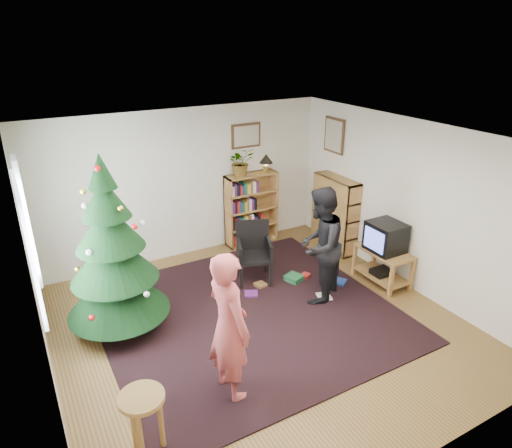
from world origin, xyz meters
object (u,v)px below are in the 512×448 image
bookshelf_right (335,213)px  table_lamp (266,160)px  bookshelf_back (251,208)px  stool (143,410)px  christmas_tree (113,261)px  crt_tv (386,237)px  potted_plant (241,162)px  picture_back (246,136)px  armchair (251,250)px  person_by_chair (320,246)px  tv_stand (383,263)px  picture_right (334,135)px  person_standing (229,326)px

bookshelf_right → table_lamp: table_lamp is taller
bookshelf_back → bookshelf_right: bearing=-38.2°
bookshelf_right → stool: bookshelf_right is taller
christmas_tree → bookshelf_back: 3.14m
bookshelf_right → crt_tv: bearing=174.8°
potted_plant → picture_back: bearing=37.1°
christmas_tree → crt_tv: size_ratio=4.62×
crt_tv → armchair: crt_tv is taller
stool → armchair: bearing=44.8°
bookshelf_right → table_lamp: size_ratio=4.09×
stool → potted_plant: (2.84, 3.55, 1.01)m
christmas_tree → stool: (-0.28, -2.08, -0.44)m
person_by_chair → potted_plant: potted_plant is taller
person_by_chair → table_lamp: size_ratio=5.32×
bookshelf_back → person_by_chair: bearing=-92.5°
stool → potted_plant: size_ratio=1.41×
bookshelf_right → tv_stand: (-0.12, -1.35, -0.34)m
picture_back → stool: (-3.02, -3.69, -1.42)m
table_lamp → picture_right: bearing=-30.5°
person_standing → bookshelf_right: bearing=-60.9°
picture_back → picture_right: bearing=-28.7°
potted_plant → table_lamp: bearing=0.0°
picture_right → person_by_chair: 2.37m
crt_tv → potted_plant: (-1.25, 2.27, 0.77)m
person_by_chair → stool: bearing=-8.0°
stool → person_standing: person_standing is taller
tv_stand → potted_plant: bearing=118.8°
picture_back → crt_tv: 2.88m
crt_tv → picture_back: bearing=114.0°
bookshelf_right → armchair: bearing=98.2°
picture_back → table_lamp: picture_back is taller
bookshelf_back → bookshelf_right: same height
person_by_chair → potted_plant: bearing=-120.5°
bookshelf_back → potted_plant: 0.90m
picture_back → bookshelf_right: size_ratio=0.42×
picture_back → tv_stand: size_ratio=0.64×
crt_tv → person_by_chair: person_by_chair is taller
stool → bookshelf_right: bearing=32.0°
christmas_tree → armchair: bearing=7.9°
person_by_chair → potted_plant: size_ratio=3.48×
crt_tv → person_standing: size_ratio=0.30×
stool → person_by_chair: (2.95, 1.40, 0.31)m
bookshelf_right → armchair: 1.84m
bookshelf_right → stool: 4.97m
christmas_tree → bookshelf_right: (3.93, 0.55, -0.31)m
picture_right → bookshelf_back: size_ratio=0.46×
picture_back → potted_plant: size_ratio=1.13×
person_standing → armchair: bearing=-40.6°
table_lamp → person_standing: bearing=-125.9°
person_standing → potted_plant: size_ratio=3.43×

